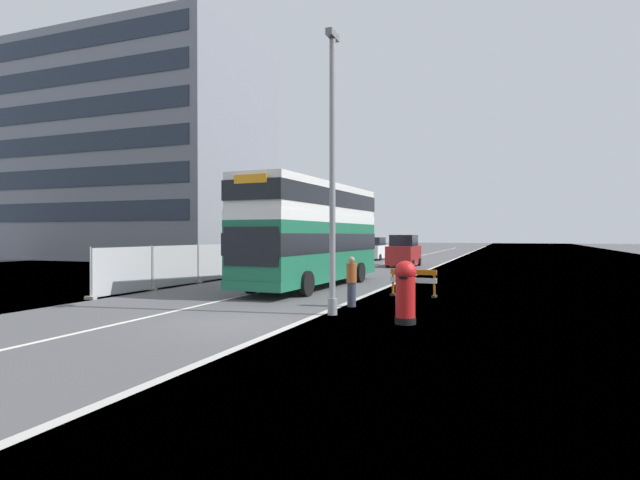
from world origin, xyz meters
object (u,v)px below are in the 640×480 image
roadworks_barrier (413,280)px  pedestrian_at_kerb (352,282)px  lamppost_foreground (332,182)px  car_oncoming_near (404,252)px  car_receding_mid (375,249)px  double_decker_bus (313,232)px  red_pillar_postbox (405,289)px

roadworks_barrier → pedestrian_at_kerb: (-1.40, -3.55, 0.18)m
lamppost_foreground → car_oncoming_near: lamppost_foreground is taller
car_oncoming_near → car_receding_mid: car_oncoming_near is taller
double_decker_bus → roadworks_barrier: (5.00, -1.92, -1.87)m
double_decker_bus → red_pillar_postbox: 10.12m
car_oncoming_near → car_receding_mid: size_ratio=1.02×
double_decker_bus → red_pillar_postbox: (5.92, -8.05, -1.59)m
lamppost_foreground → red_pillar_postbox: lamppost_foreground is taller
lamppost_foreground → car_oncoming_near: size_ratio=1.93×
double_decker_bus → car_receding_mid: size_ratio=2.57×
car_oncoming_near → red_pillar_postbox: bearing=-78.3°
car_oncoming_near → car_receding_mid: bearing=117.1°
car_receding_mid → pedestrian_at_kerb: bearing=-76.5°
car_receding_mid → red_pillar_postbox: bearing=-73.8°
double_decker_bus → lamppost_foreground: size_ratio=1.31×
double_decker_bus → car_oncoming_near: double_decker_bus is taller
car_oncoming_near → car_receding_mid: (-4.71, 9.22, -0.10)m
double_decker_bus → pedestrian_at_kerb: size_ratio=6.61×
roadworks_barrier → car_oncoming_near: 18.73m
red_pillar_postbox → car_receding_mid: car_receding_mid is taller
lamppost_foreground → pedestrian_at_kerb: 3.66m
red_pillar_postbox → pedestrian_at_kerb: bearing=132.1°
car_receding_mid → pedestrian_at_kerb: (7.43, -31.04, -0.17)m
car_receding_mid → car_oncoming_near: bearing=-62.9°
red_pillar_postbox → car_receding_mid: (-9.76, 33.62, 0.07)m
car_receding_mid → lamppost_foreground: bearing=-77.3°
double_decker_bus → roadworks_barrier: size_ratio=6.11×
lamppost_foreground → car_receding_mid: (-7.41, 32.88, -2.99)m
car_oncoming_near → roadworks_barrier: bearing=-77.3°
double_decker_bus → car_receding_mid: 25.90m
red_pillar_postbox → roadworks_barrier: red_pillar_postbox is taller
pedestrian_at_kerb → double_decker_bus: bearing=123.3°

